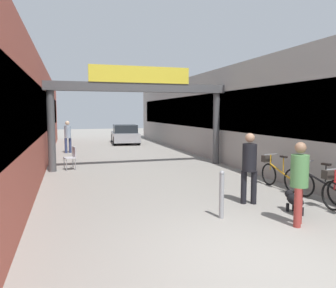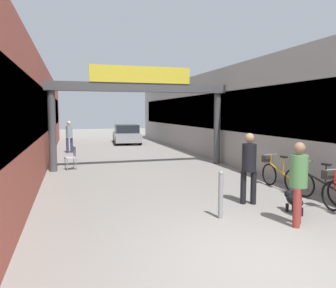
# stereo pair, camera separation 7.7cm
# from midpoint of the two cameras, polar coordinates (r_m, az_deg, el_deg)

# --- Properties ---
(ground_plane) EXTENTS (80.00, 80.00, 0.00)m
(ground_plane) POSITION_cam_midpoint_polar(r_m,az_deg,el_deg) (5.43, 16.03, -18.78)
(ground_plane) COLOR gray
(storefront_left) EXTENTS (3.00, 26.00, 4.11)m
(storefront_left) POSITION_cam_midpoint_polar(r_m,az_deg,el_deg) (15.33, -25.55, 4.44)
(storefront_left) COLOR #B25142
(storefront_left) RESTS_ON ground_plane
(storefront_right) EXTENTS (3.00, 26.00, 4.11)m
(storefront_right) POSITION_cam_midpoint_polar(r_m,az_deg,el_deg) (17.04, 10.77, 4.95)
(storefront_right) COLOR #9E9993
(storefront_right) RESTS_ON ground_plane
(arcade_sign_gateway) EXTENTS (7.40, 0.47, 3.99)m
(arcade_sign_gateway) POSITION_cam_midpoint_polar(r_m,az_deg,el_deg) (13.12, -4.64, 8.17)
(arcade_sign_gateway) COLOR #4C4C4F
(arcade_sign_gateway) RESTS_ON ground_plane
(pedestrian_with_dog) EXTENTS (0.48, 0.48, 1.65)m
(pedestrian_with_dog) POSITION_cam_midpoint_polar(r_m,az_deg,el_deg) (6.87, 22.06, -5.58)
(pedestrian_with_dog) COLOR #99332D
(pedestrian_with_dog) RESTS_ON ground_plane
(pedestrian_companion) EXTENTS (0.44, 0.44, 1.72)m
(pedestrian_companion) POSITION_cam_midpoint_polar(r_m,az_deg,el_deg) (8.11, 14.18, -3.34)
(pedestrian_companion) COLOR black
(pedestrian_companion) RESTS_ON ground_plane
(pedestrian_carrying_crate) EXTENTS (0.45, 0.45, 1.74)m
(pedestrian_carrying_crate) POSITION_cam_midpoint_polar(r_m,az_deg,el_deg) (18.57, -16.72, 1.59)
(pedestrian_carrying_crate) COLOR navy
(pedestrian_carrying_crate) RESTS_ON ground_plane
(dog_on_leash) EXTENTS (0.33, 0.66, 0.47)m
(dog_on_leash) POSITION_cam_midpoint_polar(r_m,az_deg,el_deg) (7.81, 21.25, -9.10)
(dog_on_leash) COLOR black
(dog_on_leash) RESTS_ON ground_plane
(bicycle_black_second) EXTENTS (0.47, 1.67, 0.98)m
(bicycle_black_second) POSITION_cam_midpoint_polar(r_m,az_deg,el_deg) (9.06, 24.77, -6.29)
(bicycle_black_second) COLOR black
(bicycle_black_second) RESTS_ON ground_plane
(bicycle_orange_third) EXTENTS (0.46, 1.69, 0.98)m
(bicycle_orange_third) POSITION_cam_midpoint_polar(r_m,az_deg,el_deg) (10.11, 18.81, -4.87)
(bicycle_orange_third) COLOR black
(bicycle_orange_third) RESTS_ON ground_plane
(bollard_post_metal) EXTENTS (0.10, 0.10, 1.01)m
(bollard_post_metal) POSITION_cam_midpoint_polar(r_m,az_deg,el_deg) (6.99, 9.47, -8.62)
(bollard_post_metal) COLOR gray
(bollard_post_metal) RESTS_ON ground_plane
(cafe_chair_aluminium_nearer) EXTENTS (0.49, 0.49, 0.89)m
(cafe_chair_aluminium_nearer) POSITION_cam_midpoint_polar(r_m,az_deg,el_deg) (13.13, -16.13, -1.98)
(cafe_chair_aluminium_nearer) COLOR gray
(cafe_chair_aluminium_nearer) RESTS_ON ground_plane
(parked_car_silver) EXTENTS (2.06, 4.13, 1.33)m
(parked_car_silver) POSITION_cam_midpoint_polar(r_m,az_deg,el_deg) (23.48, -7.14, 1.70)
(parked_car_silver) COLOR #99999E
(parked_car_silver) RESTS_ON ground_plane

